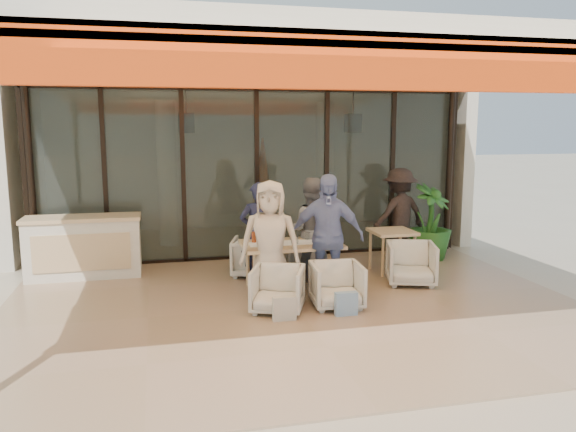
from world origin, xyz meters
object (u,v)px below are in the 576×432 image
(host_counter, at_px, (84,247))
(chair_far_right, at_px, (302,254))
(standing_woman, at_px, (399,214))
(chair_far_left, at_px, (254,255))
(diner_grey, at_px, (310,230))
(potted_palm, at_px, (430,222))
(diner_navy, at_px, (259,234))
(diner_cream, at_px, (270,242))
(dining_table, at_px, (291,247))
(diner_periwinkle, at_px, (327,236))
(side_table, at_px, (392,236))
(chair_near_left, at_px, (278,287))
(chair_near_right, at_px, (337,283))
(side_chair, at_px, (411,262))

(host_counter, bearing_deg, chair_far_right, -8.11)
(host_counter, bearing_deg, standing_woman, 0.41)
(chair_far_left, relative_size, diner_grey, 0.43)
(potted_palm, bearing_deg, diner_navy, -165.83)
(chair_far_left, bearing_deg, potted_palm, -157.61)
(diner_cream, xyz_separation_m, potted_palm, (3.41, 1.76, -0.16))
(diner_navy, bearing_deg, diner_grey, -177.18)
(standing_woman, xyz_separation_m, potted_palm, (0.55, -0.19, -0.15))
(dining_table, xyz_separation_m, diner_cream, (-0.41, -0.46, 0.19))
(standing_woman, bearing_deg, diner_cream, 21.61)
(diner_cream, height_order, diner_periwinkle, diner_periwinkle)
(dining_table, height_order, side_table, dining_table)
(chair_near_left, bearing_deg, potted_palm, 55.02)
(diner_grey, bearing_deg, potted_palm, -146.75)
(chair_near_left, distance_m, chair_near_right, 0.84)
(host_counter, distance_m, chair_far_right, 3.63)
(host_counter, bearing_deg, potted_palm, -1.39)
(chair_far_right, height_order, chair_near_right, chair_near_right)
(chair_far_right, height_order, standing_woman, standing_woman)
(chair_far_left, xyz_separation_m, diner_grey, (0.84, -0.50, 0.49))
(chair_near_right, height_order, potted_palm, potted_palm)
(diner_periwinkle, bearing_deg, chair_far_right, 105.67)
(side_chair, bearing_deg, host_counter, -179.78)
(side_table, bearing_deg, host_counter, 170.38)
(host_counter, height_order, diner_cream, diner_cream)
(chair_far_right, xyz_separation_m, diner_navy, (-0.84, -0.50, 0.49))
(chair_near_right, height_order, side_table, side_table)
(side_table, bearing_deg, diner_grey, -174.27)
(diner_navy, relative_size, diner_cream, 0.94)
(dining_table, xyz_separation_m, side_table, (1.92, 0.59, -0.05))
(diner_cream, bearing_deg, side_chair, 22.73)
(side_table, bearing_deg, side_chair, -90.00)
(chair_far_right, bearing_deg, standing_woman, -163.28)
(dining_table, relative_size, diner_navy, 0.91)
(side_chair, height_order, standing_woman, standing_woman)
(diner_periwinkle, distance_m, potted_palm, 3.13)
(diner_periwinkle, bearing_deg, chair_far_left, 136.64)
(dining_table, relative_size, chair_near_right, 2.15)
(dining_table, relative_size, chair_far_left, 2.08)
(chair_near_left, height_order, diner_periwinkle, diner_periwinkle)
(standing_woman, bearing_deg, diner_periwinkle, 31.30)
(potted_palm, bearing_deg, standing_woman, 161.05)
(chair_far_right, relative_size, diner_periwinkle, 0.36)
(chair_near_right, distance_m, standing_woman, 3.22)
(chair_far_left, bearing_deg, side_table, -172.18)
(diner_navy, bearing_deg, side_chair, 168.41)
(diner_navy, height_order, diner_periwinkle, diner_periwinkle)
(diner_navy, relative_size, standing_woman, 0.95)
(diner_grey, bearing_deg, diner_periwinkle, 104.73)
(chair_far_right, height_order, side_table, side_table)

